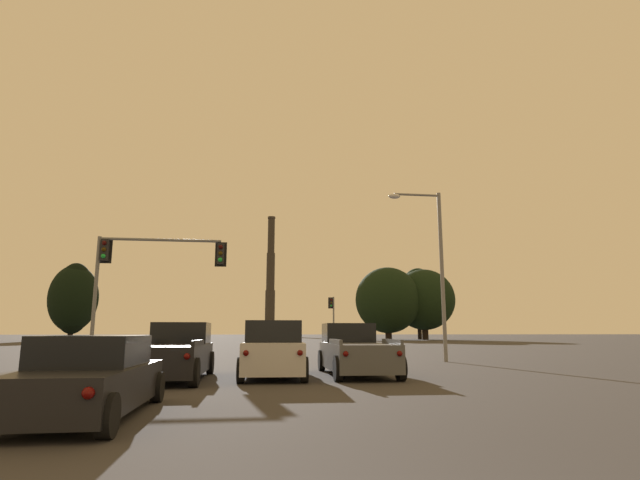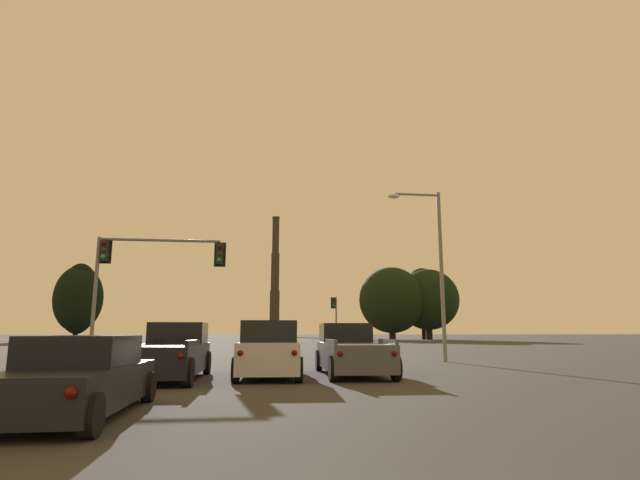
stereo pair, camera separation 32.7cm
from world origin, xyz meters
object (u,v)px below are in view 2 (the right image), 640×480
object	(u,v)px
pickup_truck_right_lane_front	(351,352)
smokestack	(275,288)
pickup_truck_left_lane_front	(170,354)
suv_center_lane_front	(269,350)
street_lamp	(433,257)
traffic_light_overhead_left	(141,266)
traffic_light_far_right	(335,313)
sedan_left_lane_second	(77,378)

from	to	relation	value
pickup_truck_right_lane_front	smokestack	xyz separation A→B (m)	(2.58, 164.01, 16.39)
pickup_truck_left_lane_front	suv_center_lane_front	distance (m)	3.22
pickup_truck_right_lane_front	street_lamp	size ratio (longest dim) A/B	0.62
pickup_truck_left_lane_front	traffic_light_overhead_left	size ratio (longest dim) A/B	0.87
pickup_truck_left_lane_front	smokestack	bearing A→B (deg)	87.83
pickup_truck_right_lane_front	traffic_light_overhead_left	world-z (taller)	traffic_light_overhead_left
traffic_light_far_right	smokestack	world-z (taller)	smokestack
sedan_left_lane_second	traffic_light_overhead_left	size ratio (longest dim) A/B	0.74
sedan_left_lane_second	traffic_light_far_right	size ratio (longest dim) A/B	0.87
traffic_light_overhead_left	traffic_light_far_right	bearing A→B (deg)	64.92
sedan_left_lane_second	suv_center_lane_front	bearing A→B (deg)	64.49
pickup_truck_left_lane_front	traffic_light_far_right	distance (m)	40.72
suv_center_lane_front	smokestack	xyz separation A→B (m)	(5.52, 164.68, 16.29)
sedan_left_lane_second	pickup_truck_left_lane_front	distance (m)	7.27
sedan_left_lane_second	traffic_light_overhead_left	bearing A→B (deg)	99.50
pickup_truck_left_lane_front	street_lamp	xyz separation A→B (m)	(11.87, 7.93, 4.58)
pickup_truck_left_lane_front	traffic_light_overhead_left	xyz separation A→B (m)	(-2.98, 8.24, 3.90)
sedan_left_lane_second	pickup_truck_left_lane_front	xyz separation A→B (m)	(0.42, 7.25, 0.14)
sedan_left_lane_second	pickup_truck_right_lane_front	xyz separation A→B (m)	(6.56, 8.22, 0.14)
sedan_left_lane_second	suv_center_lane_front	world-z (taller)	suv_center_lane_front
pickup_truck_left_lane_front	traffic_light_overhead_left	bearing A→B (deg)	110.74
street_lamp	pickup_truck_right_lane_front	bearing A→B (deg)	-129.46
sedan_left_lane_second	pickup_truck_left_lane_front	size ratio (longest dim) A/B	0.85
sedan_left_lane_second	street_lamp	xyz separation A→B (m)	(12.28, 15.18, 4.72)
traffic_light_far_right	pickup_truck_right_lane_front	bearing A→B (deg)	-97.90
pickup_truck_left_lane_front	suv_center_lane_front	bearing A→B (deg)	6.21
street_lamp	pickup_truck_left_lane_front	bearing A→B (deg)	-146.26
smokestack	suv_center_lane_front	bearing A→B (deg)	-91.92
sedan_left_lane_second	pickup_truck_right_lane_front	world-z (taller)	pickup_truck_right_lane_front
pickup_truck_left_lane_front	pickup_truck_right_lane_front	world-z (taller)	same
suv_center_lane_front	street_lamp	size ratio (longest dim) A/B	0.56
sedan_left_lane_second	traffic_light_far_right	bearing A→B (deg)	75.76
traffic_light_overhead_left	pickup_truck_right_lane_front	bearing A→B (deg)	-38.57
sedan_left_lane_second	traffic_light_far_right	distance (m)	47.82
traffic_light_far_right	smokestack	bearing A→B (deg)	91.22
pickup_truck_left_lane_front	pickup_truck_right_lane_front	xyz separation A→B (m)	(6.14, 0.97, 0.00)
traffic_light_overhead_left	traffic_light_far_right	distance (m)	33.97
traffic_light_far_right	street_lamp	distance (m)	31.12
sedan_left_lane_second	pickup_truck_left_lane_front	world-z (taller)	pickup_truck_left_lane_front
pickup_truck_left_lane_front	smokestack	size ratio (longest dim) A/B	0.13
suv_center_lane_front	smokestack	world-z (taller)	smokestack
sedan_left_lane_second	traffic_light_overhead_left	xyz separation A→B (m)	(-2.56, 15.50, 4.03)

